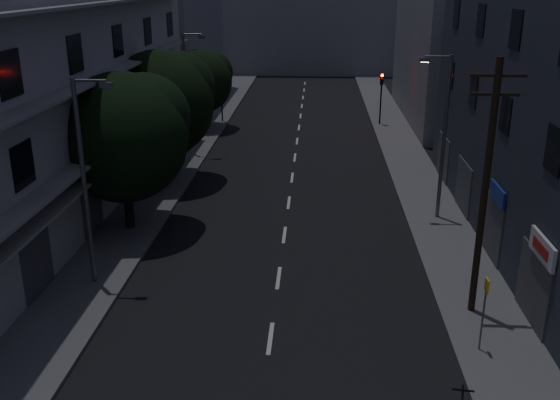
# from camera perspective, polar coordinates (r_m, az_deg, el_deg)

# --- Properties ---
(ground) EXTENTS (160.00, 160.00, 0.00)m
(ground) POSITION_cam_1_polar(r_m,az_deg,el_deg) (38.45, 1.15, 2.29)
(ground) COLOR black
(ground) RESTS_ON ground
(sidewalk_left) EXTENTS (3.00, 90.00, 0.15)m
(sidewalk_left) POSITION_cam_1_polar(r_m,az_deg,el_deg) (39.42, -9.82, 2.55)
(sidewalk_left) COLOR #565659
(sidewalk_left) RESTS_ON ground
(sidewalk_right) EXTENTS (3.00, 90.00, 0.15)m
(sidewalk_right) POSITION_cam_1_polar(r_m,az_deg,el_deg) (38.88, 12.27, 2.15)
(sidewalk_right) COLOR #565659
(sidewalk_right) RESTS_ON ground
(lane_markings) EXTENTS (0.15, 60.50, 0.01)m
(lane_markings) POSITION_cam_1_polar(r_m,az_deg,el_deg) (44.45, 1.47, 4.70)
(lane_markings) COLOR beige
(lane_markings) RESTS_ON ground
(building_left) EXTENTS (7.00, 36.00, 14.00)m
(building_left) POSITION_cam_1_polar(r_m,az_deg,el_deg) (32.86, -21.05, 10.54)
(building_left) COLOR #A3A39E
(building_left) RESTS_ON ground
(building_far_left) EXTENTS (6.00, 20.00, 16.00)m
(building_far_left) POSITION_cam_1_polar(r_m,az_deg,el_deg) (61.26, -9.64, 16.14)
(building_far_left) COLOR slate
(building_far_left) RESTS_ON ground
(building_far_right) EXTENTS (6.00, 20.00, 13.00)m
(building_far_right) POSITION_cam_1_polar(r_m,az_deg,el_deg) (54.94, 14.94, 13.82)
(building_far_right) COLOR slate
(building_far_right) RESTS_ON ground
(building_far_end) EXTENTS (24.00, 8.00, 10.00)m
(building_far_end) POSITION_cam_1_polar(r_m,az_deg,el_deg) (81.94, 2.49, 15.10)
(building_far_end) COLOR slate
(building_far_end) RESTS_ON ground
(tree_near) EXTENTS (6.02, 6.02, 7.42)m
(tree_near) POSITION_cam_1_polar(r_m,az_deg,el_deg) (29.59, -14.06, 6.02)
(tree_near) COLOR black
(tree_near) RESTS_ON sidewalk_left
(tree_mid) EXTENTS (6.16, 6.16, 7.58)m
(tree_mid) POSITION_cam_1_polar(r_m,az_deg,el_deg) (36.73, -10.78, 8.98)
(tree_mid) COLOR black
(tree_mid) RESTS_ON sidewalk_left
(tree_far) EXTENTS (4.97, 4.97, 6.15)m
(tree_far) POSITION_cam_1_polar(r_m,az_deg,el_deg) (50.12, -7.22, 10.93)
(tree_far) COLOR black
(tree_far) RESTS_ON sidewalk_left
(traffic_signal_far_right) EXTENTS (0.28, 0.37, 4.10)m
(traffic_signal_far_right) POSITION_cam_1_polar(r_m,az_deg,el_deg) (51.64, 9.26, 10.07)
(traffic_signal_far_right) COLOR black
(traffic_signal_far_right) RESTS_ON sidewalk_right
(traffic_signal_far_left) EXTENTS (0.28, 0.37, 4.10)m
(traffic_signal_far_left) POSITION_cam_1_polar(r_m,az_deg,el_deg) (52.31, -5.39, 10.36)
(traffic_signal_far_left) COLOR black
(traffic_signal_far_left) RESTS_ON sidewalk_left
(street_lamp_left_near) EXTENTS (1.51, 0.25, 8.00)m
(street_lamp_left_near) POSITION_cam_1_polar(r_m,az_deg,el_deg) (24.32, -17.31, 2.33)
(street_lamp_left_near) COLOR #5A5B61
(street_lamp_left_near) RESTS_ON sidewalk_left
(street_lamp_right) EXTENTS (1.51, 0.25, 8.00)m
(street_lamp_right) POSITION_cam_1_polar(r_m,az_deg,el_deg) (31.04, 14.62, 6.23)
(street_lamp_right) COLOR #5B5D62
(street_lamp_right) RESTS_ON sidewalk_right
(street_lamp_left_far) EXTENTS (1.51, 0.25, 8.00)m
(street_lamp_left_far) POSITION_cam_1_polar(r_m,az_deg,el_deg) (42.46, -8.47, 10.13)
(street_lamp_left_far) COLOR slate
(street_lamp_left_far) RESTS_ON sidewalk_left
(utility_pole) EXTENTS (1.80, 0.24, 9.00)m
(utility_pole) POSITION_cam_1_polar(r_m,az_deg,el_deg) (22.08, 18.26, 1.24)
(utility_pole) COLOR black
(utility_pole) RESTS_ON sidewalk_right
(bus_stop_sign) EXTENTS (0.06, 0.35, 2.52)m
(bus_stop_sign) POSITION_cam_1_polar(r_m,az_deg,el_deg) (20.83, 18.22, -8.80)
(bus_stop_sign) COLOR #595B60
(bus_stop_sign) RESTS_ON sidewalk_right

